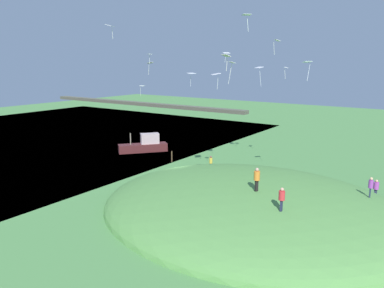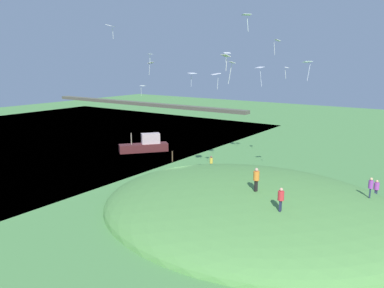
{
  "view_description": "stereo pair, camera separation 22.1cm",
  "coord_description": "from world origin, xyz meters",
  "px_view_note": "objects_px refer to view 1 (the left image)",
  "views": [
    {
      "loc": [
        23.47,
        -30.64,
        12.19
      ],
      "look_at": [
        3.31,
        -1.73,
        4.59
      ],
      "focal_mm": 35.5,
      "sensor_mm": 36.0,
      "label": 1
    },
    {
      "loc": [
        23.65,
        -30.51,
        12.19
      ],
      "look_at": [
        3.31,
        -1.73,
        4.59
      ],
      "focal_mm": 35.5,
      "sensor_mm": 36.0,
      "label": 2
    }
  ],
  "objects_px": {
    "kite_0": "(216,74)",
    "kite_10": "(286,68)",
    "kite_5": "(149,55)",
    "kite_12": "(110,26)",
    "kite_8": "(259,69)",
    "kite_13": "(226,53)",
    "kite_9": "(247,15)",
    "boat_on_lake": "(145,145)",
    "mooring_post": "(172,157)",
    "kite_3": "(307,63)",
    "kite_7": "(150,64)",
    "kite_11": "(226,56)",
    "kite_1": "(191,74)",
    "kite_4": "(277,41)",
    "person_near_shore": "(282,197)",
    "person_with_child": "(257,177)",
    "person_on_hilltop": "(376,187)",
    "person_walking_path": "(371,185)",
    "kite_6": "(232,65)",
    "kite_2": "(142,86)",
    "person_watching_kites": "(211,161)"
  },
  "relations": [
    {
      "from": "kite_2",
      "to": "person_on_hilltop",
      "type": "bearing_deg",
      "value": 2.53
    },
    {
      "from": "kite_3",
      "to": "kite_11",
      "type": "height_order",
      "value": "kite_11"
    },
    {
      "from": "kite_3",
      "to": "boat_on_lake",
      "type": "bearing_deg",
      "value": 169.56
    },
    {
      "from": "kite_9",
      "to": "mooring_post",
      "type": "bearing_deg",
      "value": 155.61
    },
    {
      "from": "boat_on_lake",
      "to": "person_near_shore",
      "type": "xyz_separation_m",
      "value": [
        25.96,
        -15.04,
        2.42
      ]
    },
    {
      "from": "boat_on_lake",
      "to": "kite_6",
      "type": "bearing_deg",
      "value": -76.27
    },
    {
      "from": "kite_6",
      "to": "kite_8",
      "type": "height_order",
      "value": "kite_6"
    },
    {
      "from": "kite_8",
      "to": "kite_13",
      "type": "relative_size",
      "value": 1.74
    },
    {
      "from": "kite_2",
      "to": "kite_11",
      "type": "height_order",
      "value": "kite_11"
    },
    {
      "from": "person_on_hilltop",
      "to": "kite_4",
      "type": "bearing_deg",
      "value": 164.25
    },
    {
      "from": "person_on_hilltop",
      "to": "kite_4",
      "type": "distance_m",
      "value": 17.18
    },
    {
      "from": "person_near_shore",
      "to": "kite_11",
      "type": "height_order",
      "value": "kite_11"
    },
    {
      "from": "kite_13",
      "to": "person_on_hilltop",
      "type": "bearing_deg",
      "value": -17.61
    },
    {
      "from": "person_on_hilltop",
      "to": "kite_11",
      "type": "height_order",
      "value": "kite_11"
    },
    {
      "from": "kite_5",
      "to": "kite_12",
      "type": "xyz_separation_m",
      "value": [
        -1.86,
        -3.89,
        2.82
      ]
    },
    {
      "from": "kite_6",
      "to": "kite_8",
      "type": "distance_m",
      "value": 10.61
    },
    {
      "from": "person_walking_path",
      "to": "kite_1",
      "type": "distance_m",
      "value": 25.59
    },
    {
      "from": "mooring_post",
      "to": "kite_1",
      "type": "bearing_deg",
      "value": 76.19
    },
    {
      "from": "boat_on_lake",
      "to": "person_walking_path",
      "type": "relative_size",
      "value": 3.79
    },
    {
      "from": "person_watching_kites",
      "to": "kite_1",
      "type": "xyz_separation_m",
      "value": [
        -5.19,
        3.51,
        9.72
      ]
    },
    {
      "from": "person_on_hilltop",
      "to": "mooring_post",
      "type": "relative_size",
      "value": 1.29
    },
    {
      "from": "boat_on_lake",
      "to": "kite_12",
      "type": "bearing_deg",
      "value": -115.78
    },
    {
      "from": "kite_1",
      "to": "mooring_post",
      "type": "bearing_deg",
      "value": -103.81
    },
    {
      "from": "person_on_hilltop",
      "to": "person_with_child",
      "type": "bearing_deg",
      "value": -129.05
    },
    {
      "from": "kite_3",
      "to": "mooring_post",
      "type": "bearing_deg",
      "value": 172.95
    },
    {
      "from": "kite_11",
      "to": "kite_10",
      "type": "bearing_deg",
      "value": 92.45
    },
    {
      "from": "kite_8",
      "to": "kite_12",
      "type": "distance_m",
      "value": 16.93
    },
    {
      "from": "kite_0",
      "to": "kite_10",
      "type": "distance_m",
      "value": 9.87
    },
    {
      "from": "person_with_child",
      "to": "person_walking_path",
      "type": "relative_size",
      "value": 1.12
    },
    {
      "from": "kite_0",
      "to": "kite_10",
      "type": "height_order",
      "value": "kite_10"
    },
    {
      "from": "kite_4",
      "to": "kite_9",
      "type": "distance_m",
      "value": 7.98
    },
    {
      "from": "kite_12",
      "to": "kite_13",
      "type": "distance_m",
      "value": 15.66
    },
    {
      "from": "kite_8",
      "to": "kite_11",
      "type": "relative_size",
      "value": 1.73
    },
    {
      "from": "kite_10",
      "to": "kite_11",
      "type": "bearing_deg",
      "value": -87.55
    },
    {
      "from": "boat_on_lake",
      "to": "kite_2",
      "type": "height_order",
      "value": "kite_2"
    },
    {
      "from": "kite_9",
      "to": "kite_4",
      "type": "bearing_deg",
      "value": 93.04
    },
    {
      "from": "person_with_child",
      "to": "kite_7",
      "type": "bearing_deg",
      "value": -97.51
    },
    {
      "from": "kite_13",
      "to": "kite_11",
      "type": "bearing_deg",
      "value": -60.2
    },
    {
      "from": "person_near_shore",
      "to": "person_walking_path",
      "type": "distance_m",
      "value": 8.83
    },
    {
      "from": "kite_0",
      "to": "person_walking_path",
      "type": "bearing_deg",
      "value": 1.74
    },
    {
      "from": "kite_3",
      "to": "kite_5",
      "type": "height_order",
      "value": "kite_5"
    },
    {
      "from": "kite_7",
      "to": "kite_13",
      "type": "height_order",
      "value": "kite_13"
    },
    {
      "from": "kite_3",
      "to": "kite_13",
      "type": "height_order",
      "value": "kite_13"
    },
    {
      "from": "kite_0",
      "to": "kite_3",
      "type": "xyz_separation_m",
      "value": [
        7.45,
        3.38,
        1.03
      ]
    },
    {
      "from": "person_on_hilltop",
      "to": "person_watching_kites",
      "type": "bearing_deg",
      "value": 174.66
    },
    {
      "from": "kite_4",
      "to": "kite_6",
      "type": "xyz_separation_m",
      "value": [
        -0.67,
        -8.28,
        -2.34
      ]
    },
    {
      "from": "kite_9",
      "to": "kite_0",
      "type": "bearing_deg",
      "value": 174.26
    },
    {
      "from": "boat_on_lake",
      "to": "kite_1",
      "type": "distance_m",
      "value": 12.35
    },
    {
      "from": "kite_1",
      "to": "kite_8",
      "type": "height_order",
      "value": "kite_8"
    },
    {
      "from": "kite_5",
      "to": "kite_7",
      "type": "xyz_separation_m",
      "value": [
        -2.64,
        3.09,
        -0.98
      ]
    }
  ]
}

